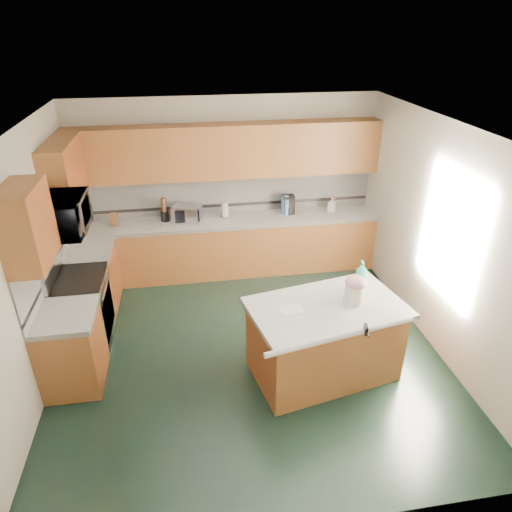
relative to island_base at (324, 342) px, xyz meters
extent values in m
plane|color=black|center=(-0.79, 0.54, -0.43)|extent=(4.60, 4.60, 0.00)
plane|color=white|center=(-0.79, 0.54, 2.27)|extent=(4.60, 4.60, 0.00)
cube|color=beige|center=(-0.79, 2.86, 0.92)|extent=(4.60, 0.04, 2.70)
cube|color=beige|center=(-0.79, -1.78, 0.92)|extent=(4.60, 0.04, 2.70)
cube|color=beige|center=(-3.11, 0.54, 0.92)|extent=(0.04, 4.60, 2.70)
cube|color=beige|center=(1.53, 0.54, 0.92)|extent=(0.04, 4.60, 2.70)
cube|color=#5B260F|center=(-0.79, 2.54, 0.00)|extent=(4.60, 0.60, 0.86)
cube|color=silver|center=(-0.79, 2.54, 0.46)|extent=(4.60, 0.64, 0.06)
cube|color=#5B260F|center=(-0.79, 2.67, 1.51)|extent=(4.60, 0.33, 0.78)
cube|color=silver|center=(-0.79, 2.83, 0.81)|extent=(4.60, 0.02, 0.63)
cube|color=black|center=(-0.79, 2.82, 0.61)|extent=(4.60, 0.01, 0.05)
cube|color=#5B260F|center=(-2.79, 1.83, 0.00)|extent=(0.60, 0.82, 0.86)
cube|color=silver|center=(-2.79, 1.83, 0.46)|extent=(0.64, 0.82, 0.06)
cube|color=#5B260F|center=(-2.79, 0.30, 0.00)|extent=(0.60, 0.72, 0.86)
cube|color=silver|center=(-2.79, 0.30, 0.46)|extent=(0.64, 0.72, 0.06)
cube|color=silver|center=(-3.08, 1.09, 0.81)|extent=(0.02, 2.30, 0.63)
cube|color=black|center=(-3.07, 1.09, 0.61)|extent=(0.01, 2.30, 0.05)
cube|color=#5B260F|center=(-2.92, 1.96, 1.51)|extent=(0.33, 1.09, 0.78)
cube|color=#5B260F|center=(-2.92, 0.30, 1.51)|extent=(0.33, 0.72, 0.78)
cube|color=#B7B7BC|center=(-2.79, 1.04, 0.01)|extent=(0.60, 0.76, 0.88)
cube|color=black|center=(-2.50, 1.04, -0.03)|extent=(0.02, 0.68, 0.55)
cube|color=black|center=(-2.79, 1.04, 0.47)|extent=(0.62, 0.78, 0.04)
cylinder|color=#B7B7BC|center=(-2.47, 1.04, 0.35)|extent=(0.02, 0.66, 0.02)
cube|color=#B7B7BC|center=(-3.05, 1.04, 0.59)|extent=(0.06, 0.76, 0.18)
imported|color=#B7B7BC|center=(-2.79, 1.04, 1.30)|extent=(0.50, 0.73, 0.41)
cube|color=#5B260F|center=(0.00, 0.00, 0.00)|extent=(1.70, 1.18, 0.86)
cube|color=silver|center=(0.00, 0.00, 0.46)|extent=(1.82, 1.30, 0.06)
cylinder|color=silver|center=(0.00, -0.49, 0.46)|extent=(1.63, 0.39, 0.06)
cylinder|color=silver|center=(0.30, 0.03, 0.60)|extent=(0.27, 0.27, 0.22)
ellipsoid|color=pink|center=(0.30, 0.03, 0.74)|extent=(0.23, 0.23, 0.14)
cylinder|color=tan|center=(0.30, 0.03, 0.79)|extent=(0.07, 0.03, 0.03)
sphere|color=tan|center=(0.27, 0.03, 0.79)|extent=(0.04, 0.04, 0.04)
sphere|color=tan|center=(0.34, 0.03, 0.79)|extent=(0.04, 0.04, 0.04)
imported|color=#2AB492|center=(0.46, 0.25, 0.67)|extent=(0.17, 0.17, 0.37)
cube|color=white|center=(0.03, -0.05, 0.49)|extent=(0.28, 0.24, 0.00)
cube|color=white|center=(-0.40, 0.00, 0.49)|extent=(0.26, 0.20, 0.00)
cube|color=black|center=(0.25, -0.47, 0.50)|extent=(0.05, 0.10, 0.09)
cylinder|color=black|center=(0.25, -0.53, 0.48)|extent=(0.02, 0.07, 0.02)
cube|color=#472814|center=(-2.50, 2.59, 0.59)|extent=(0.11, 0.15, 0.21)
cylinder|color=black|center=(-1.76, 2.62, 0.56)|extent=(0.12, 0.12, 0.15)
cylinder|color=#472814|center=(-1.76, 2.62, 0.75)|extent=(0.07, 0.07, 0.22)
cube|color=#B7B7BC|center=(-1.43, 2.59, 0.61)|extent=(0.48, 0.42, 0.24)
cube|color=black|center=(-1.43, 2.46, 0.61)|extent=(0.37, 0.01, 0.20)
cylinder|color=white|center=(-0.84, 2.64, 0.61)|extent=(0.11, 0.11, 0.24)
cylinder|color=#B7B7BC|center=(-0.84, 2.64, 0.50)|extent=(0.16, 0.16, 0.01)
cylinder|color=#5C9DD1|center=(0.11, 2.60, 0.62)|extent=(0.16, 0.16, 0.26)
cylinder|color=#5C9DD1|center=(0.11, 2.60, 0.77)|extent=(0.08, 0.08, 0.04)
cube|color=black|center=(0.16, 2.62, 0.64)|extent=(0.18, 0.20, 0.29)
cylinder|color=black|center=(0.16, 2.58, 0.55)|extent=(0.12, 0.12, 0.12)
imported|color=white|center=(0.86, 2.59, 0.60)|extent=(0.15, 0.14, 0.23)
cylinder|color=red|center=(0.86, 2.59, 0.73)|extent=(0.02, 0.02, 0.03)
cube|color=white|center=(1.50, 0.34, 1.07)|extent=(0.02, 1.40, 1.10)
camera|label=1|loc=(-1.41, -3.92, 3.27)|focal=32.00mm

